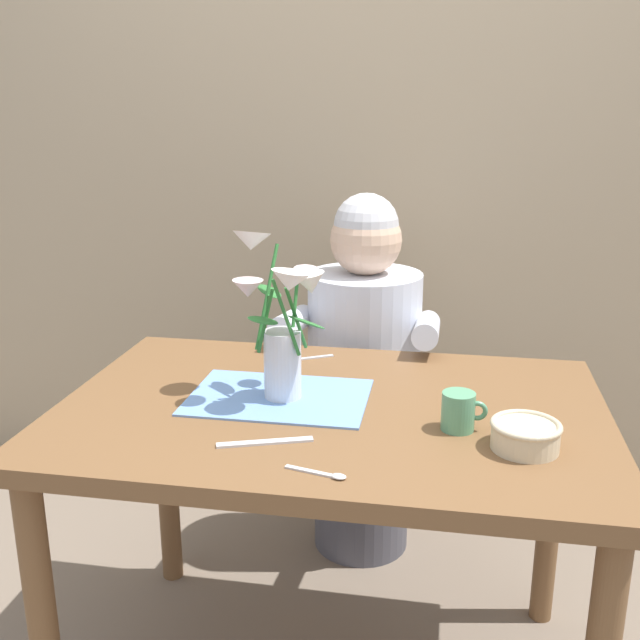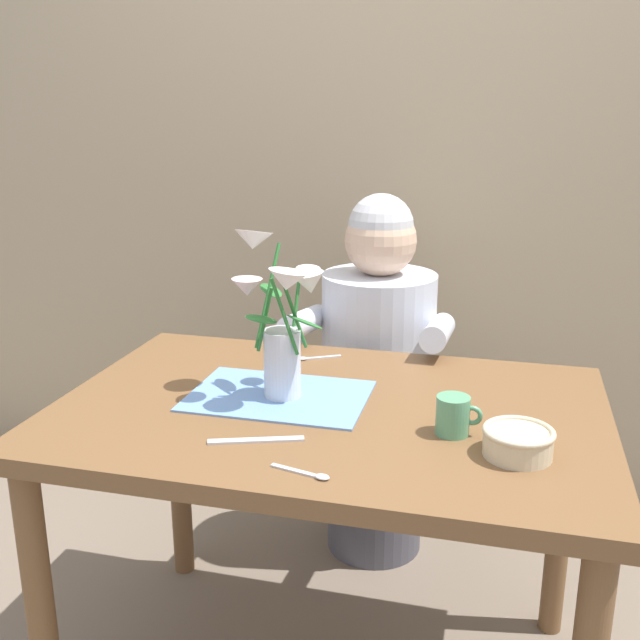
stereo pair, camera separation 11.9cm
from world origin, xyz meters
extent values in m
cube|color=tan|center=(0.00, 1.05, 1.25)|extent=(4.00, 0.10, 2.50)
cube|color=brown|center=(0.00, 0.00, 0.72)|extent=(1.20, 0.80, 0.04)
cylinder|color=brown|center=(-0.54, -0.34, 0.35)|extent=(0.06, 0.06, 0.70)
cylinder|color=brown|center=(-0.54, 0.34, 0.35)|extent=(0.06, 0.06, 0.70)
cylinder|color=brown|center=(0.54, 0.34, 0.35)|extent=(0.06, 0.06, 0.70)
cylinder|color=#4C4C56|center=(0.00, 0.62, 0.20)|extent=(0.30, 0.30, 0.40)
cylinder|color=silver|center=(0.00, 0.62, 0.65)|extent=(0.34, 0.34, 0.50)
sphere|color=#DBB293|center=(0.00, 0.62, 1.00)|extent=(0.21, 0.21, 0.21)
sphere|color=silver|center=(0.00, 0.62, 1.04)|extent=(0.19, 0.19, 0.19)
cylinder|color=silver|center=(-0.19, 0.48, 0.78)|extent=(0.07, 0.33, 0.12)
cylinder|color=silver|center=(0.19, 0.48, 0.78)|extent=(0.07, 0.33, 0.12)
cube|color=#6B93D1|center=(-0.12, 0.02, 0.74)|extent=(0.40, 0.28, 0.00)
cylinder|color=silver|center=(-0.11, 0.02, 0.82)|extent=(0.08, 0.08, 0.16)
cylinder|color=#2D7533|center=(-0.08, 0.02, 0.93)|extent=(0.04, 0.05, 0.15)
cone|color=white|center=(-0.05, 0.03, 1.01)|extent=(0.10, 0.10, 0.06)
sphere|color=#E5D14C|center=(-0.05, 0.03, 1.01)|extent=(0.02, 0.02, 0.02)
cylinder|color=#2D7533|center=(-0.10, 0.06, 0.93)|extent=(0.01, 0.06, 0.14)
cone|color=silver|center=(-0.08, 0.11, 1.00)|extent=(0.08, 0.08, 0.05)
sphere|color=#E5D14C|center=(-0.08, 0.11, 1.00)|extent=(0.02, 0.02, 0.02)
cylinder|color=#2D7533|center=(-0.15, 0.04, 0.97)|extent=(0.04, 0.09, 0.23)
cone|color=white|center=(-0.19, 0.06, 1.09)|extent=(0.11, 0.11, 0.06)
sphere|color=#E5D14C|center=(-0.19, 0.06, 1.09)|extent=(0.02, 0.02, 0.02)
cylinder|color=#2D7533|center=(-0.15, 0.00, 0.93)|extent=(0.04, 0.01, 0.15)
cone|color=silver|center=(-0.18, -0.02, 1.00)|extent=(0.07, 0.07, 0.04)
sphere|color=#E5D14C|center=(-0.18, -0.02, 1.01)|extent=(0.02, 0.02, 0.02)
cylinder|color=#2D7533|center=(-0.10, -0.01, 0.94)|extent=(0.06, 0.01, 0.17)
cone|color=white|center=(-0.08, -0.04, 1.03)|extent=(0.12, 0.12, 0.05)
sphere|color=#E5D14C|center=(-0.08, -0.04, 1.03)|extent=(0.02, 0.02, 0.02)
ellipsoid|color=#2D7533|center=(-0.14, -0.03, 0.94)|extent=(0.08, 0.10, 0.04)
ellipsoid|color=#2D7533|center=(-0.06, 0.00, 0.93)|extent=(0.09, 0.06, 0.04)
ellipsoid|color=#2D7533|center=(-0.15, 0.07, 0.98)|extent=(0.09, 0.09, 0.02)
cylinder|color=beige|center=(0.40, -0.15, 0.77)|extent=(0.13, 0.13, 0.05)
torus|color=beige|center=(0.40, -0.15, 0.79)|extent=(0.14, 0.14, 0.01)
cube|color=silver|center=(-0.10, -0.21, 0.74)|extent=(0.19, 0.08, 0.00)
cylinder|color=#569970|center=(0.27, -0.08, 0.78)|extent=(0.07, 0.07, 0.08)
torus|color=#569970|center=(0.31, -0.08, 0.78)|extent=(0.04, 0.01, 0.04)
cube|color=silver|center=(-0.09, 0.30, 0.74)|extent=(0.09, 0.06, 0.00)
ellipsoid|color=silver|center=(-0.14, 0.28, 0.74)|extent=(0.03, 0.03, 0.01)
cube|color=silver|center=(0.01, -0.31, 0.74)|extent=(0.10, 0.03, 0.00)
ellipsoid|color=silver|center=(0.07, -0.32, 0.74)|extent=(0.03, 0.03, 0.01)
camera|label=1|loc=(0.24, -1.49, 1.38)|focal=41.49mm
camera|label=2|loc=(0.36, -1.47, 1.38)|focal=41.49mm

